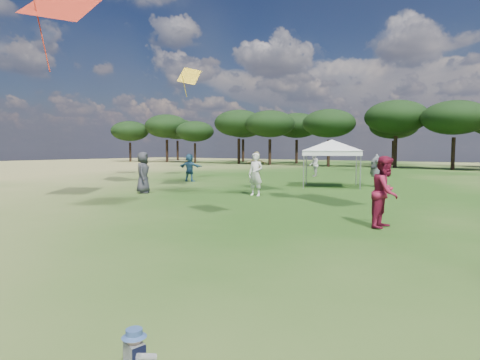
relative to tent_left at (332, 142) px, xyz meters
The scene contains 3 objects.
tent_left is the anchor object (origin of this frame).
toddler 19.34m from the tent_left, 72.64° to the right, with size 0.34×0.37×0.47m.
festival_crowd 2.71m from the tent_left, 12.60° to the left, with size 28.74×24.01×1.92m.
Camera 1 is at (3.07, 0.03, 2.06)m, focal length 30.00 mm.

